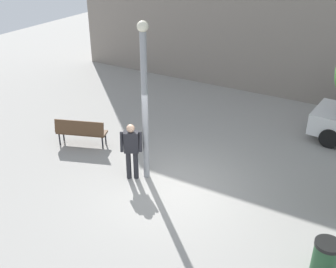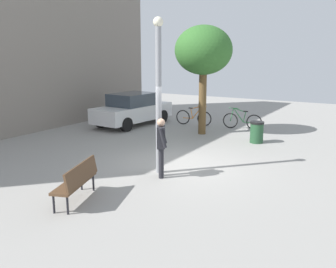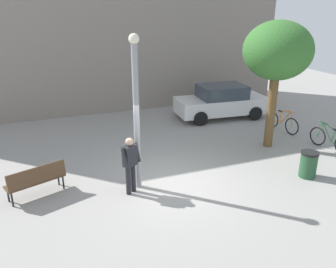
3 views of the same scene
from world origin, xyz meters
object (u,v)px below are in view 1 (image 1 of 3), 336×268
object	(u,v)px
lamppost	(145,98)
trash_bin	(325,259)
park_bench	(81,131)
person_by_lamppost	(131,148)

from	to	relation	value
lamppost	trash_bin	bearing A→B (deg)	-14.20
lamppost	park_bench	world-z (taller)	lamppost
person_by_lamppost	lamppost	bearing A→B (deg)	42.14
lamppost	person_by_lamppost	distance (m)	1.49
person_by_lamppost	trash_bin	size ratio (longest dim) A/B	2.00
person_by_lamppost	park_bench	size ratio (longest dim) A/B	1.00
person_by_lamppost	trash_bin	distance (m)	5.49
person_by_lamppost	park_bench	world-z (taller)	person_by_lamppost
lamppost	trash_bin	distance (m)	5.60
lamppost	park_bench	xyz separation A→B (m)	(-2.78, 0.47, -1.85)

